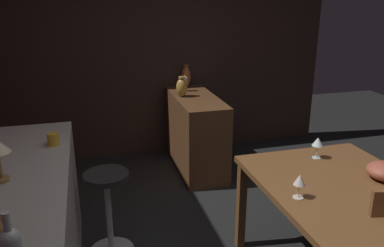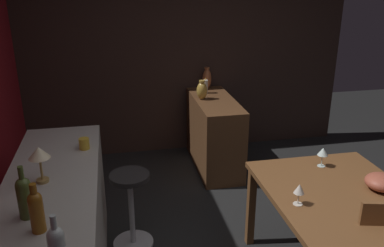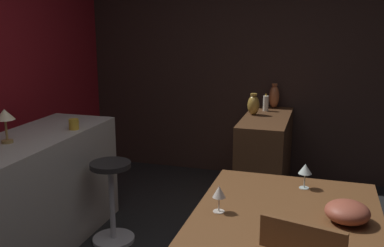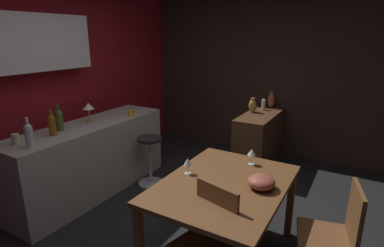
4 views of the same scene
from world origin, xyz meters
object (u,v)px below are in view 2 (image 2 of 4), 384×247
dining_table (345,208)px  pillar_candle_tall (205,87)px  wine_glass_left (299,190)px  cup_mustard (84,144)px  wine_glass_right (323,152)px  wine_bottle_amber (36,210)px  vase_brass (202,90)px  fruit_bowl (382,182)px  wine_bottle_olive (25,196)px  counter_lamp (39,155)px  vase_copper (207,79)px  sideboard_cabinet (214,133)px  bar_stool (131,208)px

dining_table → pillar_candle_tall: 2.41m
dining_table → wine_glass_left: (-0.01, 0.36, 0.19)m
cup_mustard → wine_glass_left: bearing=-120.8°
wine_glass_right → pillar_candle_tall: pillar_candle_tall is taller
wine_bottle_amber → vase_brass: wine_bottle_amber is taller
vase_brass → fruit_bowl: bearing=-158.6°
wine_bottle_amber → vase_brass: 2.74m
wine_glass_left → wine_bottle_olive: bearing=92.2°
pillar_candle_tall → dining_table: bearing=-169.9°
wine_bottle_amber → cup_mustard: 1.05m
fruit_bowl → counter_lamp: 2.30m
wine_glass_left → wine_bottle_olive: (-0.06, 1.64, 0.18)m
counter_lamp → vase_copper: 2.75m
wine_glass_right → pillar_candle_tall: 1.95m
wine_bottle_amber → sideboard_cabinet: bearing=-33.6°
sideboard_cabinet → wine_glass_left: bearing=-179.5°
wine_bottle_olive → vase_brass: 2.66m
wine_glass_right → vase_copper: (2.08, 0.43, 0.08)m
bar_stool → counter_lamp: size_ratio=2.74×
bar_stool → wine_glass_right: (-0.30, -1.47, 0.51)m
wine_bottle_amber → pillar_candle_tall: wine_bottle_amber is taller
sideboard_cabinet → wine_glass_right: (-1.62, -0.44, 0.45)m
wine_bottle_amber → bar_stool: bearing=-27.0°
dining_table → vase_brass: bearing=13.6°
wine_glass_right → fruit_bowl: (-0.41, -0.23, -0.06)m
sideboard_cabinet → wine_glass_left: 2.15m
fruit_bowl → wine_glass_right: bearing=29.3°
bar_stool → vase_copper: size_ratio=2.52×
sideboard_cabinet → vase_copper: (0.46, -0.02, 0.54)m
bar_stool → vase_copper: 2.15m
sideboard_cabinet → dining_table: bearing=-169.8°
wine_glass_right → counter_lamp: (-0.15, 2.03, 0.23)m
wine_glass_right → vase_brass: 1.76m
bar_stool → sideboard_cabinet: bearing=-38.0°
wine_bottle_amber → vase_copper: (2.78, -1.55, -0.08)m
wine_glass_right → vase_copper: size_ratio=0.59×
wine_bottle_olive → dining_table: bearing=-87.9°
dining_table → counter_lamp: counter_lamp is taller
wine_glass_left → wine_bottle_olive: wine_bottle_olive is taller
counter_lamp → vase_brass: (1.81, -1.45, -0.17)m
wine_glass_right → wine_bottle_amber: (-0.69, 1.98, 0.17)m
sideboard_cabinet → cup_mustard: cup_mustard is taller
sideboard_cabinet → cup_mustard: (-1.28, 1.35, 0.53)m
sideboard_cabinet → wine_bottle_olive: 2.77m
sideboard_cabinet → wine_bottle_olive: size_ratio=3.59×
wine_glass_right → wine_bottle_olive: (-0.54, 2.06, 0.17)m
pillar_candle_tall → vase_copper: size_ratio=0.70×
dining_table → counter_lamp: 2.04m
wine_glass_right → cup_mustard: cup_mustard is taller
wine_glass_left → cup_mustard: bearing=59.2°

